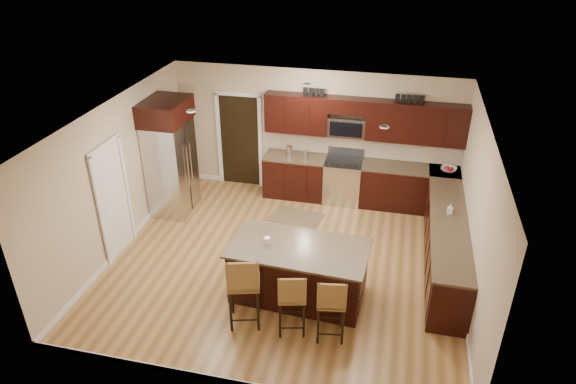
% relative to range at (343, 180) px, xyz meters
% --- Properties ---
extents(floor, '(6.00, 6.00, 0.00)m').
position_rel_range_xyz_m(floor, '(-0.68, -2.45, -0.47)').
color(floor, '#A47541').
rests_on(floor, ground).
extents(ceiling, '(6.00, 6.00, 0.00)m').
position_rel_range_xyz_m(ceiling, '(-0.68, -2.45, 2.23)').
color(ceiling, silver).
rests_on(ceiling, wall_back).
extents(wall_back, '(6.00, 0.00, 6.00)m').
position_rel_range_xyz_m(wall_back, '(-0.68, 0.30, 0.88)').
color(wall_back, '#C4AD8D').
rests_on(wall_back, floor).
extents(wall_left, '(0.00, 5.50, 5.50)m').
position_rel_range_xyz_m(wall_left, '(-3.68, -2.45, 0.88)').
color(wall_left, '#C4AD8D').
rests_on(wall_left, floor).
extents(wall_right, '(0.00, 5.50, 5.50)m').
position_rel_range_xyz_m(wall_right, '(2.32, -2.45, 0.88)').
color(wall_right, '#C4AD8D').
rests_on(wall_right, floor).
extents(base_cabinets, '(4.02, 3.96, 0.92)m').
position_rel_range_xyz_m(base_cabinets, '(1.22, -1.01, -0.01)').
color(base_cabinets, black).
rests_on(base_cabinets, floor).
extents(upper_cabinets, '(4.00, 0.33, 0.80)m').
position_rel_range_xyz_m(upper_cabinets, '(0.36, 0.13, 1.37)').
color(upper_cabinets, black).
rests_on(upper_cabinets, wall_back).
extents(range, '(0.76, 0.64, 1.11)m').
position_rel_range_xyz_m(range, '(0.00, 0.00, 0.00)').
color(range, silver).
rests_on(range, floor).
extents(microwave, '(0.76, 0.31, 0.40)m').
position_rel_range_xyz_m(microwave, '(0.00, 0.15, 1.15)').
color(microwave, silver).
rests_on(microwave, upper_cabinets).
extents(doorway, '(0.85, 0.03, 2.06)m').
position_rel_range_xyz_m(doorway, '(-2.33, 0.28, 0.56)').
color(doorway, black).
rests_on(doorway, floor).
extents(pantry_door, '(0.03, 0.80, 2.04)m').
position_rel_range_xyz_m(pantry_door, '(-3.66, -2.75, 0.55)').
color(pantry_door, white).
rests_on(pantry_door, floor).
extents(letter_decor, '(2.20, 0.03, 0.15)m').
position_rel_range_xyz_m(letter_decor, '(0.22, 0.13, 1.82)').
color(letter_decor, black).
rests_on(letter_decor, upper_cabinets).
extents(island, '(2.19, 1.23, 0.92)m').
position_rel_range_xyz_m(island, '(-0.27, -3.24, -0.04)').
color(island, black).
rests_on(island, floor).
extents(stool_left, '(0.57, 0.57, 1.23)m').
position_rel_range_xyz_m(stool_left, '(-0.89, -4.09, 0.30)').
color(stool_left, olive).
rests_on(stool_left, floor).
extents(stool_mid, '(0.48, 0.48, 1.06)m').
position_rel_range_xyz_m(stool_mid, '(-0.18, -4.08, 0.19)').
color(stool_mid, olive).
rests_on(stool_mid, floor).
extents(stool_right, '(0.46, 0.46, 1.07)m').
position_rel_range_xyz_m(stool_right, '(0.38, -4.08, 0.20)').
color(stool_right, olive).
rests_on(stool_right, floor).
extents(refrigerator, '(0.79, 1.02, 2.35)m').
position_rel_range_xyz_m(refrigerator, '(-3.30, -1.15, 0.73)').
color(refrigerator, silver).
rests_on(refrigerator, floor).
extents(floor_mat, '(1.12, 0.85, 0.01)m').
position_rel_range_xyz_m(floor_mat, '(-0.81, -0.93, -0.47)').
color(floor_mat, brown).
rests_on(floor_mat, floor).
extents(fruit_bowl, '(0.38, 0.38, 0.07)m').
position_rel_range_xyz_m(fruit_bowl, '(2.07, -0.00, 0.49)').
color(fruit_bowl, silver).
rests_on(fruit_bowl, base_cabinets).
extents(soap_bottle, '(0.09, 0.09, 0.18)m').
position_rel_range_xyz_m(soap_bottle, '(2.02, -1.68, 0.54)').
color(soap_bottle, '#B2B2B2').
rests_on(soap_bottle, base_cabinets).
extents(canister_tall, '(0.12, 0.12, 0.22)m').
position_rel_range_xyz_m(canister_tall, '(-1.16, -0.00, 0.56)').
color(canister_tall, silver).
rests_on(canister_tall, base_cabinets).
extents(canister_short, '(0.11, 0.11, 0.15)m').
position_rel_range_xyz_m(canister_short, '(-0.81, -0.00, 0.52)').
color(canister_short, silver).
rests_on(canister_short, base_cabinets).
extents(island_jar, '(0.10, 0.10, 0.10)m').
position_rel_range_xyz_m(island_jar, '(-0.77, -3.24, 0.50)').
color(island_jar, white).
rests_on(island_jar, island).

